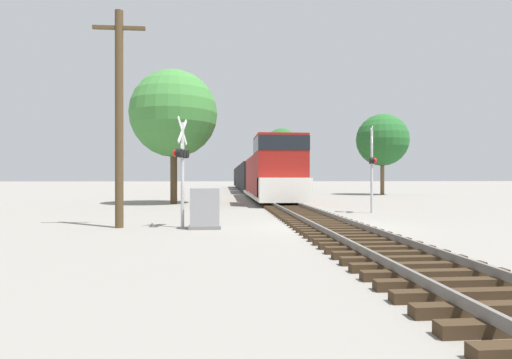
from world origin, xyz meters
The scene contains 10 objects.
ground_plane centered at (0.00, 0.00, 0.00)m, with size 400.00×400.00×0.00m, color gray.
rail_track_bed centered at (0.00, 0.00, 0.14)m, with size 2.60×160.00×0.31m.
freight_train centered at (0.00, 36.64, 1.89)m, with size 3.16×58.33×4.47m.
crossing_signal_near centered at (-5.09, 0.06, 2.40)m, with size 0.51×1.01×3.85m.
crossing_signal_far centered at (3.75, 5.14, 2.48)m, with size 0.55×1.01×4.29m.
relay_cabinet centered at (-4.25, -0.31, 0.69)m, with size 1.08×0.68×1.40m.
utility_pole centered at (-7.26, 0.23, 3.93)m, with size 1.80×0.28×7.60m.
tree_far_right centered at (-6.95, 13.16, 6.07)m, with size 5.85×5.85×9.01m.
tree_mid_background centered at (12.93, 26.27, 5.71)m, with size 5.39×5.39×8.42m.
tree_deep_background centered at (6.41, 53.84, 7.42)m, with size 5.73×5.73×10.30m.
Camera 1 is at (-3.63, -14.07, 1.74)m, focal length 28.00 mm.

